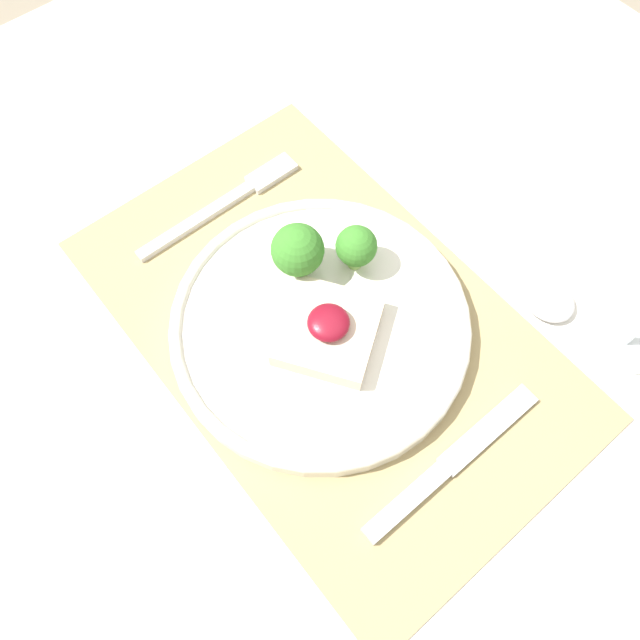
{
  "coord_description": "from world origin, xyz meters",
  "views": [
    {
      "loc": [
        0.2,
        -0.17,
        1.31
      ],
      "look_at": [
        -0.0,
        -0.01,
        0.8
      ],
      "focal_mm": 35.0,
      "sensor_mm": 36.0,
      "label": 1
    }
  ],
  "objects_px": {
    "knife": "(441,471)",
    "fork": "(230,199)",
    "dinner_plate": "(320,319)",
    "spoon": "(535,288)"
  },
  "relations": [
    {
      "from": "dinner_plate",
      "to": "fork",
      "type": "height_order",
      "value": "dinner_plate"
    },
    {
      "from": "knife",
      "to": "fork",
      "type": "bearing_deg",
      "value": 177.37
    },
    {
      "from": "fork",
      "to": "knife",
      "type": "xyz_separation_m",
      "value": [
        0.35,
        -0.03,
        -0.0
      ]
    },
    {
      "from": "knife",
      "to": "spoon",
      "type": "height_order",
      "value": "spoon"
    },
    {
      "from": "dinner_plate",
      "to": "fork",
      "type": "bearing_deg",
      "value": 173.45
    },
    {
      "from": "dinner_plate",
      "to": "fork",
      "type": "distance_m",
      "value": 0.18
    },
    {
      "from": "spoon",
      "to": "knife",
      "type": "bearing_deg",
      "value": -74.1
    },
    {
      "from": "dinner_plate",
      "to": "spoon",
      "type": "bearing_deg",
      "value": 61.08
    },
    {
      "from": "fork",
      "to": "spoon",
      "type": "distance_m",
      "value": 0.32
    },
    {
      "from": "dinner_plate",
      "to": "spoon",
      "type": "distance_m",
      "value": 0.21
    }
  ]
}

